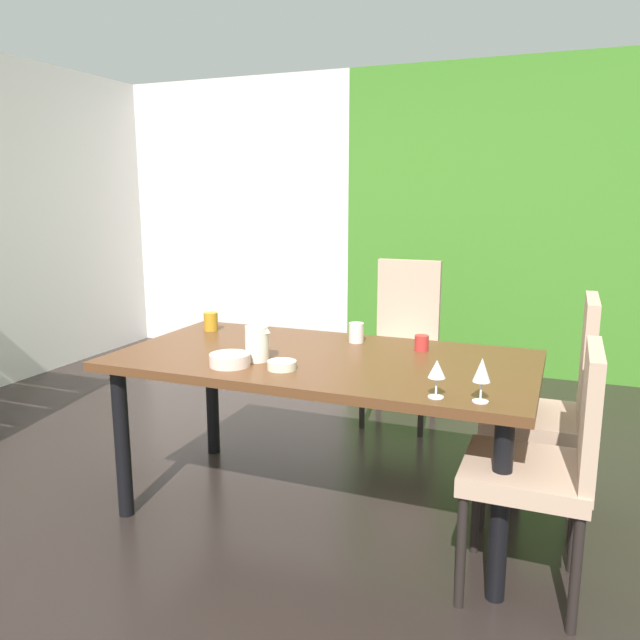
{
  "coord_description": "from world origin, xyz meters",
  "views": [
    {
      "loc": [
        1.23,
        -2.56,
        1.47
      ],
      "look_at": [
        0.09,
        0.29,
        0.85
      ],
      "focal_mm": 35.0,
      "sensor_mm": 36.0,
      "label": 1
    }
  ],
  "objects_px": {
    "dining_table": "(323,373)",
    "chair_head_far": "(404,334)",
    "wine_glass_right": "(437,371)",
    "serving_bowl_near_shelf": "(282,365)",
    "chair_right_near": "(549,457)",
    "cup_south": "(422,343)",
    "pitcher_rear": "(257,343)",
    "cup_left": "(211,322)",
    "cup_front": "(356,333)",
    "wine_glass_east": "(482,371)",
    "serving_bowl_corner": "(230,360)",
    "chair_right_far": "(556,400)"
  },
  "relations": [
    {
      "from": "dining_table",
      "to": "chair_head_far",
      "type": "bearing_deg",
      "value": 88.45
    },
    {
      "from": "wine_glass_right",
      "to": "serving_bowl_near_shelf",
      "type": "distance_m",
      "value": 0.69
    },
    {
      "from": "chair_right_near",
      "to": "cup_south",
      "type": "xyz_separation_m",
      "value": [
        -0.6,
        0.56,
        0.24
      ]
    },
    {
      "from": "dining_table",
      "to": "pitcher_rear",
      "type": "relative_size",
      "value": 11.89
    },
    {
      "from": "dining_table",
      "to": "cup_left",
      "type": "relative_size",
      "value": 19.19
    },
    {
      "from": "chair_right_near",
      "to": "wine_glass_right",
      "type": "bearing_deg",
      "value": 104.32
    },
    {
      "from": "dining_table",
      "to": "pitcher_rear",
      "type": "bearing_deg",
      "value": -143.0
    },
    {
      "from": "cup_front",
      "to": "chair_head_far",
      "type": "bearing_deg",
      "value": 90.92
    },
    {
      "from": "chair_right_near",
      "to": "pitcher_rear",
      "type": "xyz_separation_m",
      "value": [
        -1.23,
        0.11,
        0.29
      ]
    },
    {
      "from": "wine_glass_right",
      "to": "cup_left",
      "type": "distance_m",
      "value": 1.51
    },
    {
      "from": "dining_table",
      "to": "serving_bowl_near_shelf",
      "type": "relative_size",
      "value": 15.27
    },
    {
      "from": "wine_glass_right",
      "to": "pitcher_rear",
      "type": "relative_size",
      "value": 0.89
    },
    {
      "from": "wine_glass_east",
      "to": "cup_left",
      "type": "bearing_deg",
      "value": 156.12
    },
    {
      "from": "dining_table",
      "to": "serving_bowl_corner",
      "type": "height_order",
      "value": "serving_bowl_corner"
    },
    {
      "from": "pitcher_rear",
      "to": "chair_head_far",
      "type": "bearing_deg",
      "value": 79.7
    },
    {
      "from": "chair_head_far",
      "to": "serving_bowl_corner",
      "type": "xyz_separation_m",
      "value": [
        -0.35,
        -1.64,
        0.2
      ]
    },
    {
      "from": "serving_bowl_corner",
      "to": "chair_right_far",
      "type": "bearing_deg",
      "value": 24.47
    },
    {
      "from": "dining_table",
      "to": "chair_right_far",
      "type": "height_order",
      "value": "chair_right_far"
    },
    {
      "from": "chair_head_far",
      "to": "pitcher_rear",
      "type": "distance_m",
      "value": 1.57
    },
    {
      "from": "chair_head_far",
      "to": "serving_bowl_near_shelf",
      "type": "height_order",
      "value": "chair_head_far"
    },
    {
      "from": "chair_right_far",
      "to": "serving_bowl_corner",
      "type": "relative_size",
      "value": 5.97
    },
    {
      "from": "cup_front",
      "to": "pitcher_rear",
      "type": "bearing_deg",
      "value": -120.87
    },
    {
      "from": "serving_bowl_near_shelf",
      "to": "cup_left",
      "type": "bearing_deg",
      "value": 141.05
    },
    {
      "from": "wine_glass_right",
      "to": "serving_bowl_corner",
      "type": "bearing_deg",
      "value": 173.91
    },
    {
      "from": "chair_right_near",
      "to": "cup_front",
      "type": "distance_m",
      "value": 1.14
    },
    {
      "from": "serving_bowl_near_shelf",
      "to": "cup_left",
      "type": "relative_size",
      "value": 1.26
    },
    {
      "from": "cup_front",
      "to": "cup_south",
      "type": "xyz_separation_m",
      "value": [
        0.34,
        -0.04,
        -0.01
      ]
    },
    {
      "from": "cup_front",
      "to": "pitcher_rear",
      "type": "distance_m",
      "value": 0.57
    },
    {
      "from": "dining_table",
      "to": "chair_head_far",
      "type": "xyz_separation_m",
      "value": [
        0.04,
        1.34,
        -0.1
      ]
    },
    {
      "from": "chair_head_far",
      "to": "serving_bowl_corner",
      "type": "distance_m",
      "value": 1.69
    },
    {
      "from": "chair_right_near",
      "to": "wine_glass_east",
      "type": "distance_m",
      "value": 0.41
    },
    {
      "from": "chair_right_far",
      "to": "serving_bowl_corner",
      "type": "distance_m",
      "value": 1.45
    },
    {
      "from": "chair_right_near",
      "to": "serving_bowl_near_shelf",
      "type": "relative_size",
      "value": 7.82
    },
    {
      "from": "dining_table",
      "to": "cup_south",
      "type": "relative_size",
      "value": 25.77
    },
    {
      "from": "wine_glass_right",
      "to": "cup_south",
      "type": "distance_m",
      "value": 0.7
    },
    {
      "from": "chair_head_far",
      "to": "cup_south",
      "type": "xyz_separation_m",
      "value": [
        0.35,
        -1.08,
        0.21
      ]
    },
    {
      "from": "dining_table",
      "to": "cup_south",
      "type": "height_order",
      "value": "cup_south"
    },
    {
      "from": "chair_head_far",
      "to": "serving_bowl_corner",
      "type": "relative_size",
      "value": 6.01
    },
    {
      "from": "chair_right_near",
      "to": "serving_bowl_near_shelf",
      "type": "bearing_deg",
      "value": 88.51
    },
    {
      "from": "serving_bowl_near_shelf",
      "to": "serving_bowl_corner",
      "type": "xyz_separation_m",
      "value": [
        -0.23,
        -0.03,
        0.01
      ]
    },
    {
      "from": "serving_bowl_corner",
      "to": "pitcher_rear",
      "type": "distance_m",
      "value": 0.15
    },
    {
      "from": "pitcher_rear",
      "to": "dining_table",
      "type": "bearing_deg",
      "value": 37.0
    },
    {
      "from": "dining_table",
      "to": "chair_right_near",
      "type": "bearing_deg",
      "value": -16.63
    },
    {
      "from": "wine_glass_right",
      "to": "cup_left",
      "type": "bearing_deg",
      "value": 153.39
    },
    {
      "from": "wine_glass_east",
      "to": "cup_south",
      "type": "height_order",
      "value": "wine_glass_east"
    },
    {
      "from": "dining_table",
      "to": "cup_front",
      "type": "relative_size",
      "value": 19.14
    },
    {
      "from": "wine_glass_right",
      "to": "dining_table",
      "type": "bearing_deg",
      "value": 146.17
    },
    {
      "from": "chair_right_near",
      "to": "chair_head_far",
      "type": "height_order",
      "value": "chair_head_far"
    },
    {
      "from": "serving_bowl_corner",
      "to": "cup_south",
      "type": "relative_size",
      "value": 2.4
    },
    {
      "from": "chair_right_far",
      "to": "wine_glass_right",
      "type": "relative_size",
      "value": 7.47
    }
  ]
}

